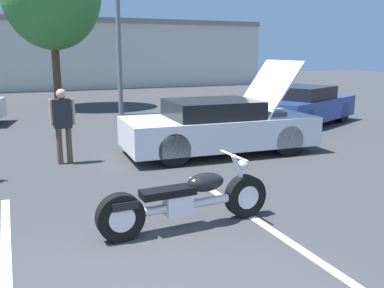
% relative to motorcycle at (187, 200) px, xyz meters
% --- Properties ---
extents(parking_stripe_foreground, '(0.12, 5.20, 0.01)m').
position_rel_motorcycle_xyz_m(parking_stripe_foreground, '(-2.26, -0.45, -0.38)').
color(parking_stripe_foreground, white).
rests_on(parking_stripe_foreground, ground).
extents(parking_stripe_middle, '(0.12, 5.20, 0.01)m').
position_rel_motorcycle_xyz_m(parking_stripe_middle, '(1.01, -0.45, -0.38)').
color(parking_stripe_middle, white).
rests_on(parking_stripe_middle, ground).
extents(far_building, '(32.00, 4.20, 4.40)m').
position_rel_motorcycle_xyz_m(far_building, '(-1.15, 24.14, 1.95)').
color(far_building, beige).
rests_on(far_building, ground).
extents(motorcycle, '(2.47, 0.70, 0.94)m').
position_rel_motorcycle_xyz_m(motorcycle, '(0.00, 0.00, 0.00)').
color(motorcycle, black).
rests_on(motorcycle, ground).
extents(show_car_hood_open, '(4.50, 2.06, 2.13)m').
position_rel_motorcycle_xyz_m(show_car_hood_open, '(2.39, 3.75, 0.25)').
color(show_car_hood_open, white).
rests_on(show_car_hood_open, ground).
extents(parked_car_right_row, '(4.51, 3.35, 1.25)m').
position_rel_motorcycle_xyz_m(parked_car_right_row, '(6.71, 6.26, 0.23)').
color(parked_car_right_row, navy).
rests_on(parked_car_right_row, ground).
extents(spectator_far_lot, '(0.52, 0.21, 1.59)m').
position_rel_motorcycle_xyz_m(spectator_far_lot, '(-1.07, 4.16, 0.55)').
color(spectator_far_lot, brown).
rests_on(spectator_far_lot, ground).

